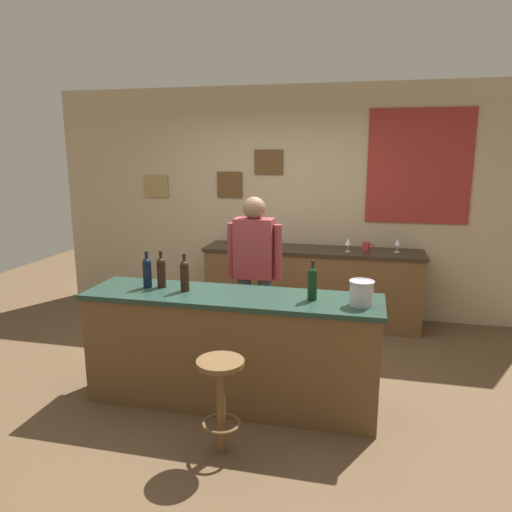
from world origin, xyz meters
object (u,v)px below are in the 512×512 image
object	(u,v)px
wine_bottle_a	(147,272)
wine_glass_b	(246,237)
wine_glass_d	(397,243)
bartender	(254,269)
wine_glass_a	(231,235)
wine_glass_c	(348,242)
wine_bottle_c	(185,275)
coffee_mug	(366,246)
bar_stool	(221,391)
ice_bucket	(361,292)
wine_bottle_d	(312,282)
wine_bottle_b	(161,271)

from	to	relation	value
wine_bottle_a	wine_glass_b	distance (m)	2.02
wine_bottle_a	wine_glass_d	world-z (taller)	wine_bottle_a
bartender	wine_glass_d	size ratio (longest dim) A/B	10.45
bartender	wine_glass_a	bearing A→B (deg)	114.65
wine_glass_b	wine_glass_d	size ratio (longest dim) A/B	1.00
wine_glass_a	wine_glass_c	xyz separation A→B (m)	(1.43, -0.14, 0.00)
wine_bottle_c	coffee_mug	world-z (taller)	wine_bottle_c
wine_bottle_a	wine_glass_b	bearing A→B (deg)	80.52
bar_stool	wine_bottle_c	xyz separation A→B (m)	(-0.51, 0.70, 0.60)
ice_bucket	wine_glass_b	bearing A→B (deg)	123.93
wine_bottle_c	wine_glass_c	size ratio (longest dim) A/B	1.97
wine_bottle_c	wine_glass_b	bearing A→B (deg)	90.10
wine_bottle_d	wine_glass_b	xyz separation A→B (m)	(-1.03, 2.02, -0.05)
bartender	bar_stool	world-z (taller)	bartender
wine_bottle_b	wine_glass_d	xyz separation A→B (m)	(1.98, 2.02, -0.05)
ice_bucket	wine_glass_b	xyz separation A→B (m)	(-1.40, 2.08, -0.01)
wine_bottle_b	wine_glass_c	xyz separation A→B (m)	(1.43, 1.92, -0.05)
ice_bucket	wine_glass_a	size ratio (longest dim) A/B	1.21
ice_bucket	wine_bottle_c	bearing A→B (deg)	177.68
ice_bucket	wine_glass_b	world-z (taller)	ice_bucket
wine_bottle_a	wine_bottle_b	bearing A→B (deg)	18.15
bar_stool	wine_glass_b	distance (m)	2.82
wine_bottle_a	ice_bucket	xyz separation A→B (m)	(1.73, -0.08, -0.04)
ice_bucket	wine_glass_a	xyz separation A→B (m)	(-1.62, 2.17, -0.01)
wine_glass_a	wine_glass_c	size ratio (longest dim) A/B	1.00
bar_stool	coffee_mug	world-z (taller)	coffee_mug
bartender	wine_bottle_b	size ratio (longest dim) A/B	5.29
bartender	wine_glass_c	xyz separation A→B (m)	(0.81, 1.22, 0.07)
bar_stool	wine_bottle_b	xyz separation A→B (m)	(-0.74, 0.76, 0.60)
bar_stool	wine_bottle_b	bearing A→B (deg)	134.21
wine_glass_b	wine_bottle_d	bearing A→B (deg)	-62.98
bartender	wine_bottle_d	world-z (taller)	bartender
bar_stool	wine_glass_d	xyz separation A→B (m)	(1.24, 2.78, 0.55)
coffee_mug	wine_glass_d	bearing A→B (deg)	-5.25
wine_bottle_b	wine_bottle_c	bearing A→B (deg)	-14.42
bartender	wine_bottle_a	size ratio (longest dim) A/B	5.29
wine_bottle_a	bartender	bearing A→B (deg)	45.42
bar_stool	wine_bottle_b	size ratio (longest dim) A/B	2.22
bar_stool	wine_bottle_a	distance (m)	1.27
wine_bottle_b	wine_glass_a	size ratio (longest dim) A/B	1.97
bar_stool	wine_glass_a	distance (m)	2.96
bar_stool	wine_bottle_a	size ratio (longest dim) A/B	2.22
wine_bottle_b	wine_glass_b	bearing A→B (deg)	83.48
bartender	coffee_mug	distance (m)	1.69
bartender	bar_stool	xyz separation A→B (m)	(0.12, -1.47, -0.48)
wine_bottle_a	wine_glass_c	world-z (taller)	wine_bottle_a
wine_bottle_c	wine_glass_a	xyz separation A→B (m)	(-0.23, 2.12, -0.05)
wine_bottle_d	wine_glass_b	world-z (taller)	wine_bottle_d
wine_bottle_d	wine_bottle_b	bearing A→B (deg)	177.17
wine_bottle_a	coffee_mug	distance (m)	2.72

